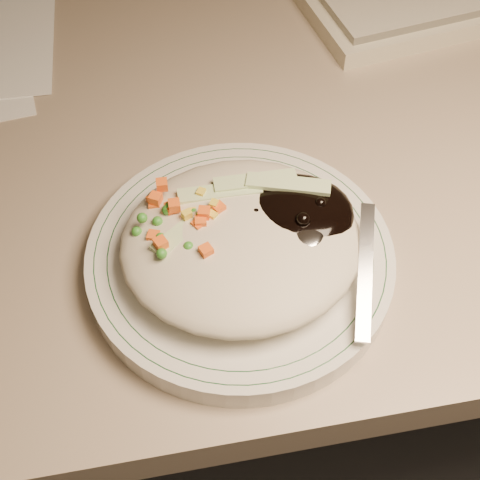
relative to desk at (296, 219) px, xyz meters
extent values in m
cube|color=gray|center=(0.00, 0.00, 0.18)|extent=(1.40, 0.70, 0.04)
cylinder|color=silver|center=(-0.11, -0.20, 0.21)|extent=(0.25, 0.25, 0.02)
torus|color=#144723|center=(-0.11, -0.20, 0.22)|extent=(0.24, 0.24, 0.00)
torus|color=#144723|center=(-0.11, -0.20, 0.22)|extent=(0.22, 0.22, 0.00)
ellipsoid|color=#BBB397|center=(-0.11, -0.21, 0.24)|extent=(0.19, 0.18, 0.04)
ellipsoid|color=black|center=(-0.06, -0.19, 0.25)|extent=(0.10, 0.09, 0.03)
ellipsoid|color=orange|center=(-0.15, -0.19, 0.24)|extent=(0.08, 0.08, 0.02)
sphere|color=black|center=(-0.09, -0.19, 0.25)|extent=(0.01, 0.01, 0.01)
sphere|color=black|center=(-0.07, -0.19, 0.25)|extent=(0.01, 0.01, 0.01)
sphere|color=black|center=(-0.04, -0.19, 0.26)|extent=(0.01, 0.01, 0.01)
sphere|color=black|center=(-0.05, -0.18, 0.25)|extent=(0.01, 0.01, 0.01)
sphere|color=black|center=(-0.06, -0.21, 0.26)|extent=(0.01, 0.01, 0.01)
sphere|color=black|center=(-0.07, -0.19, 0.25)|extent=(0.01, 0.01, 0.01)
sphere|color=black|center=(-0.06, -0.18, 0.25)|extent=(0.01, 0.01, 0.01)
cube|color=orange|center=(-0.16, -0.18, 0.26)|extent=(0.01, 0.01, 0.01)
cube|color=orange|center=(-0.14, -0.20, 0.25)|extent=(0.01, 0.01, 0.01)
cube|color=orange|center=(-0.17, -0.16, 0.26)|extent=(0.01, 0.01, 0.01)
cube|color=orange|center=(-0.14, -0.19, 0.26)|extent=(0.01, 0.01, 0.01)
cube|color=orange|center=(-0.14, -0.20, 0.26)|extent=(0.01, 0.01, 0.01)
cube|color=orange|center=(-0.17, -0.16, 0.25)|extent=(0.01, 0.01, 0.01)
cube|color=orange|center=(-0.16, -0.18, 0.26)|extent=(0.01, 0.01, 0.01)
cube|color=orange|center=(-0.14, -0.20, 0.26)|extent=(0.01, 0.01, 0.01)
cube|color=orange|center=(-0.12, -0.19, 0.26)|extent=(0.01, 0.01, 0.01)
cube|color=orange|center=(-0.16, -0.16, 0.26)|extent=(0.01, 0.01, 0.01)
cube|color=orange|center=(-0.17, -0.21, 0.26)|extent=(0.01, 0.01, 0.01)
cube|color=orange|center=(-0.14, -0.22, 0.26)|extent=(0.01, 0.01, 0.01)
cube|color=orange|center=(-0.18, -0.20, 0.25)|extent=(0.01, 0.01, 0.01)
cube|color=orange|center=(-0.17, -0.17, 0.25)|extent=(0.01, 0.01, 0.01)
sphere|color=#388C28|center=(-0.14, -0.19, 0.25)|extent=(0.01, 0.01, 0.01)
sphere|color=#388C28|center=(-0.17, -0.22, 0.26)|extent=(0.01, 0.01, 0.01)
sphere|color=#388C28|center=(-0.17, -0.19, 0.26)|extent=(0.01, 0.01, 0.01)
sphere|color=#388C28|center=(-0.18, -0.19, 0.26)|extent=(0.01, 0.01, 0.01)
sphere|color=#388C28|center=(-0.14, -0.18, 0.25)|extent=(0.01, 0.01, 0.01)
sphere|color=#388C28|center=(-0.14, -0.21, 0.25)|extent=(0.01, 0.01, 0.01)
sphere|color=#388C28|center=(-0.15, -0.19, 0.25)|extent=(0.01, 0.01, 0.01)
sphere|color=#388C28|center=(-0.16, -0.21, 0.25)|extent=(0.01, 0.01, 0.01)
sphere|color=#388C28|center=(-0.19, -0.19, 0.25)|extent=(0.01, 0.01, 0.01)
sphere|color=#388C28|center=(-0.16, -0.18, 0.26)|extent=(0.01, 0.01, 0.01)
sphere|color=#388C28|center=(-0.16, -0.18, 0.26)|extent=(0.01, 0.01, 0.01)
sphere|color=#388C28|center=(-0.17, -0.20, 0.25)|extent=(0.01, 0.01, 0.01)
sphere|color=#388C28|center=(-0.15, -0.22, 0.26)|extent=(0.01, 0.01, 0.01)
sphere|color=#388C28|center=(-0.12, -0.17, 0.25)|extent=(0.01, 0.01, 0.01)
cube|color=yellow|center=(-0.14, -0.18, 0.25)|extent=(0.01, 0.01, 0.01)
cube|color=yellow|center=(-0.13, -0.19, 0.26)|extent=(0.01, 0.01, 0.01)
cube|color=yellow|center=(-0.15, -0.18, 0.25)|extent=(0.01, 0.01, 0.01)
cube|color=yellow|center=(-0.15, -0.19, 0.26)|extent=(0.01, 0.01, 0.01)
cube|color=yellow|center=(-0.15, -0.19, 0.25)|extent=(0.01, 0.01, 0.01)
cube|color=yellow|center=(-0.13, -0.18, 0.26)|extent=(0.01, 0.01, 0.01)
cube|color=yellow|center=(-0.13, -0.17, 0.26)|extent=(0.01, 0.01, 0.01)
cube|color=yellow|center=(-0.14, -0.19, 0.25)|extent=(0.01, 0.01, 0.01)
cube|color=#B2D18C|center=(-0.12, -0.17, 0.26)|extent=(0.07, 0.02, 0.00)
cube|color=#B2D18C|center=(-0.09, -0.16, 0.26)|extent=(0.07, 0.02, 0.00)
cube|color=#B2D18C|center=(-0.15, -0.20, 0.26)|extent=(0.06, 0.05, 0.00)
cube|color=#B2D18C|center=(-0.06, -0.17, 0.26)|extent=(0.07, 0.04, 0.00)
ellipsoid|color=silver|center=(-0.06, -0.21, 0.25)|extent=(0.05, 0.06, 0.01)
cube|color=silver|center=(-0.02, -0.25, 0.24)|extent=(0.04, 0.11, 0.03)
camera|label=1|loc=(-0.17, -0.52, 0.66)|focal=50.00mm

